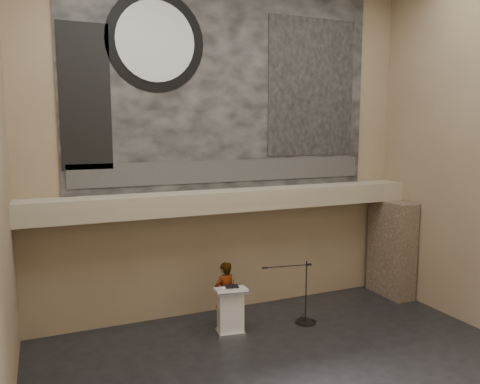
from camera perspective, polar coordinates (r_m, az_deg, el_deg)
name	(u,v)px	position (r m, az deg, el deg)	size (l,w,h in m)	color
floor	(307,382)	(9.52, 8.16, -21.98)	(10.00, 10.00, 0.00)	black
wall_back	(228,147)	(11.88, -1.52, 5.50)	(10.00, 0.02, 8.50)	#7F6951
soffit	(234,200)	(11.63, -0.77, -0.98)	(10.00, 0.80, 0.50)	gray
sprinkler_left	(172,216)	(11.13, -8.32, -2.91)	(0.04, 0.04, 0.06)	#B2893D
sprinkler_right	(301,206)	(12.47, 7.43, -1.76)	(0.04, 0.04, 0.06)	#B2893D
banner	(228,89)	(11.89, -1.49, 12.50)	(8.00, 0.05, 5.00)	black
banner_text_strip	(229,171)	(11.85, -1.38, 2.59)	(7.76, 0.02, 0.55)	#2F2F2F
banner_clock_rim	(156,41)	(11.44, -10.26, 17.62)	(2.30, 2.30, 0.02)	black
banner_clock_face	(156,41)	(11.42, -10.23, 17.64)	(1.84, 1.84, 0.02)	silver
banner_building_print	(312,88)	(12.93, 8.76, 12.47)	(2.60, 0.02, 3.60)	black
banner_brick_print	(85,97)	(11.04, -18.37, 10.93)	(1.10, 0.02, 3.20)	black
stone_pier	(392,248)	(14.01, 17.99, -6.54)	(0.60, 1.40, 2.70)	#47382C
lectern	(230,311)	(11.09, -1.17, -14.28)	(0.78, 0.61, 1.13)	silver
binder	(232,287)	(10.93, -0.98, -11.46)	(0.30, 0.24, 0.04)	black
papers	(227,288)	(10.86, -1.54, -11.67)	(0.23, 0.31, 0.01)	white
speaker_person	(225,294)	(11.44, -1.87, -12.33)	(0.57, 0.38, 1.57)	white
mic_stand	(304,314)	(11.90, 7.83, -14.49)	(1.36, 0.52, 1.55)	black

